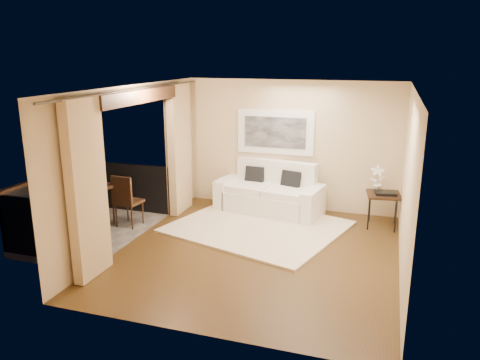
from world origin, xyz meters
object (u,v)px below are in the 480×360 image
at_px(balcony_chair_near, 51,204).
at_px(sofa, 270,194).
at_px(orchid, 378,179).
at_px(side_table, 384,196).
at_px(balcony_chair_far, 125,197).
at_px(ice_bucket, 88,178).
at_px(bistro_table, 90,190).

bearing_deg(balcony_chair_near, sofa, 27.52).
bearing_deg(orchid, balcony_chair_near, -155.23).
xyz_separation_m(side_table, balcony_chair_far, (-4.63, -1.51, -0.01)).
xyz_separation_m(balcony_chair_near, ice_bucket, (0.22, 0.79, 0.30)).
relative_size(sofa, balcony_chair_far, 2.25).
bearing_deg(sofa, balcony_chair_near, -131.82).
height_order(sofa, orchid, orchid).
height_order(side_table, balcony_chair_far, balcony_chair_far).
bearing_deg(ice_bucket, balcony_chair_near, -105.83).
relative_size(side_table, bistro_table, 0.76).
relative_size(orchid, ice_bucket, 2.53).
bearing_deg(side_table, sofa, 174.32).
distance_m(orchid, balcony_chair_near, 6.00).
bearing_deg(balcony_chair_near, orchid, 14.06).
xyz_separation_m(sofa, ice_bucket, (-3.11, -1.84, 0.57)).
bearing_deg(balcony_chair_near, ice_bucket, 63.46).
distance_m(side_table, balcony_chair_far, 4.87).
bearing_deg(orchid, balcony_chair_far, -160.17).
height_order(bistro_table, ice_bucket, ice_bucket).
xyz_separation_m(side_table, ice_bucket, (-5.36, -1.61, 0.33)).
distance_m(sofa, ice_bucket, 3.65).
bearing_deg(bistro_table, balcony_chair_far, 21.97).
distance_m(orchid, balcony_chair_far, 4.79).
distance_m(balcony_chair_far, ice_bucket, 0.81).
bearing_deg(bistro_table, orchid, 20.08).
bearing_deg(sofa, ice_bucket, -139.47).
bearing_deg(ice_bucket, side_table, 16.74).
bearing_deg(balcony_chair_near, side_table, 12.55).
bearing_deg(side_table, orchid, 140.22).
xyz_separation_m(bistro_table, balcony_chair_far, (0.60, 0.24, -0.17)).
relative_size(side_table, balcony_chair_far, 0.67).
distance_m(bistro_table, ice_bucket, 0.26).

